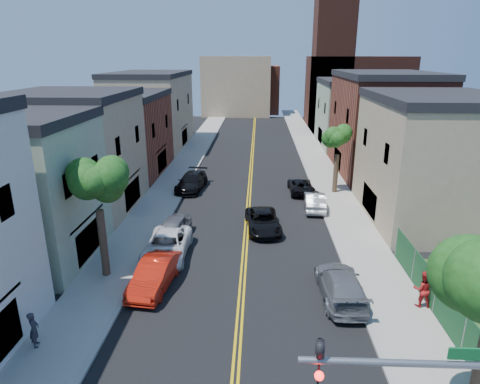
# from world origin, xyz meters

# --- Properties ---
(sidewalk_left) EXTENTS (3.20, 100.00, 0.15)m
(sidewalk_left) POSITION_xyz_m (-7.90, 40.00, 0.07)
(sidewalk_left) COLOR gray
(sidewalk_left) RESTS_ON ground
(sidewalk_right) EXTENTS (3.20, 100.00, 0.15)m
(sidewalk_right) POSITION_xyz_m (7.90, 40.00, 0.07)
(sidewalk_right) COLOR gray
(sidewalk_right) RESTS_ON ground
(curb_left) EXTENTS (0.30, 100.00, 0.15)m
(curb_left) POSITION_xyz_m (-6.15, 40.00, 0.07)
(curb_left) COLOR gray
(curb_left) RESTS_ON ground
(curb_right) EXTENTS (0.30, 100.00, 0.15)m
(curb_right) POSITION_xyz_m (6.15, 40.00, 0.07)
(curb_right) COLOR gray
(curb_right) RESTS_ON ground
(bldg_left_palegrn) EXTENTS (9.00, 8.00, 8.50)m
(bldg_left_palegrn) POSITION_xyz_m (-14.00, 16.00, 4.25)
(bldg_left_palegrn) COLOR gray
(bldg_left_palegrn) RESTS_ON ground
(bldg_left_tan_near) EXTENTS (9.00, 10.00, 9.00)m
(bldg_left_tan_near) POSITION_xyz_m (-14.00, 25.00, 4.50)
(bldg_left_tan_near) COLOR #998466
(bldg_left_tan_near) RESTS_ON ground
(bldg_left_brick) EXTENTS (9.00, 12.00, 8.00)m
(bldg_left_brick) POSITION_xyz_m (-14.00, 36.00, 4.00)
(bldg_left_brick) COLOR brown
(bldg_left_brick) RESTS_ON ground
(bldg_left_tan_far) EXTENTS (9.00, 16.00, 9.50)m
(bldg_left_tan_far) POSITION_xyz_m (-14.00, 50.00, 4.75)
(bldg_left_tan_far) COLOR #998466
(bldg_left_tan_far) RESTS_ON ground
(bldg_right_tan) EXTENTS (9.00, 12.00, 9.00)m
(bldg_right_tan) POSITION_xyz_m (14.00, 24.00, 4.50)
(bldg_right_tan) COLOR #998466
(bldg_right_tan) RESTS_ON ground
(bldg_right_brick) EXTENTS (9.00, 14.00, 10.00)m
(bldg_right_brick) POSITION_xyz_m (14.00, 38.00, 5.00)
(bldg_right_brick) COLOR brown
(bldg_right_brick) RESTS_ON ground
(bldg_right_palegrn) EXTENTS (9.00, 12.00, 8.50)m
(bldg_right_palegrn) POSITION_xyz_m (14.00, 52.00, 4.25)
(bldg_right_palegrn) COLOR gray
(bldg_right_palegrn) RESTS_ON ground
(church) EXTENTS (16.20, 14.20, 22.60)m
(church) POSITION_xyz_m (16.33, 67.07, 7.24)
(church) COLOR #4C2319
(church) RESTS_ON ground
(backdrop_left) EXTENTS (14.00, 8.00, 12.00)m
(backdrop_left) POSITION_xyz_m (-4.00, 82.00, 6.00)
(backdrop_left) COLOR #998466
(backdrop_left) RESTS_ON ground
(backdrop_center) EXTENTS (10.00, 8.00, 10.00)m
(backdrop_center) POSITION_xyz_m (0.00, 86.00, 5.00)
(backdrop_center) COLOR brown
(backdrop_center) RESTS_ON ground
(fence_right) EXTENTS (0.04, 15.00, 1.90)m
(fence_right) POSITION_xyz_m (9.50, 9.50, 1.10)
(fence_right) COLOR #143F1E
(fence_right) RESTS_ON sidewalk_right
(tree_left_mid) EXTENTS (5.20, 5.20, 9.29)m
(tree_left_mid) POSITION_xyz_m (-7.88, 14.01, 6.58)
(tree_left_mid) COLOR #3E2D1F
(tree_left_mid) RESTS_ON sidewalk_left
(tree_right_far) EXTENTS (4.40, 4.40, 8.03)m
(tree_right_far) POSITION_xyz_m (7.92, 30.01, 5.76)
(tree_right_far) COLOR #3E2D1F
(tree_right_far) RESTS_ON sidewalk_right
(red_sedan) EXTENTS (2.22, 4.96, 1.58)m
(red_sedan) POSITION_xyz_m (-4.78, 12.93, 0.79)
(red_sedan) COLOR red
(red_sedan) RESTS_ON ground
(white_pickup) EXTENTS (2.66, 5.66, 1.57)m
(white_pickup) POSITION_xyz_m (-4.90, 16.57, 0.78)
(white_pickup) COLOR white
(white_pickup) RESTS_ON ground
(grey_car_left) EXTENTS (2.39, 4.67, 1.52)m
(grey_car_left) POSITION_xyz_m (-5.07, 19.17, 0.76)
(grey_car_left) COLOR #56585E
(grey_car_left) RESTS_ON ground
(black_car_left) EXTENTS (2.78, 5.67, 1.59)m
(black_car_left) POSITION_xyz_m (-5.50, 30.47, 0.79)
(black_car_left) COLOR black
(black_car_left) RESTS_ON ground
(grey_car_right) EXTENTS (2.27, 5.39, 1.55)m
(grey_car_right) POSITION_xyz_m (5.21, 12.36, 0.78)
(grey_car_right) COLOR slate
(grey_car_right) RESTS_ON ground
(black_car_right) EXTENTS (1.57, 3.89, 1.32)m
(black_car_right) POSITION_xyz_m (5.50, 26.72, 0.66)
(black_car_right) COLOR black
(black_car_right) RESTS_ON ground
(silver_car_right) EXTENTS (1.77, 4.51, 1.46)m
(silver_car_right) POSITION_xyz_m (5.50, 25.63, 0.73)
(silver_car_right) COLOR #B6BABE
(silver_car_right) RESTS_ON ground
(dark_car_right_far) EXTENTS (2.35, 4.75, 1.30)m
(dark_car_right_far) POSITION_xyz_m (4.79, 30.09, 0.65)
(dark_car_right_far) COLOR black
(dark_car_right_far) RESTS_ON ground
(black_suv_lane) EXTENTS (2.85, 5.25, 1.40)m
(black_suv_lane) POSITION_xyz_m (1.20, 21.12, 0.70)
(black_suv_lane) COLOR black
(black_suv_lane) RESTS_ON ground
(pedestrian_left) EXTENTS (0.58, 0.70, 1.65)m
(pedestrian_left) POSITION_xyz_m (-8.78, 7.72, 0.98)
(pedestrian_left) COLOR #28272F
(pedestrian_left) RESTS_ON sidewalk_left
(pedestrian_right) EXTENTS (0.97, 0.78, 1.93)m
(pedestrian_right) POSITION_xyz_m (9.10, 11.57, 1.11)
(pedestrian_right) COLOR #AD1A1A
(pedestrian_right) RESTS_ON sidewalk_right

